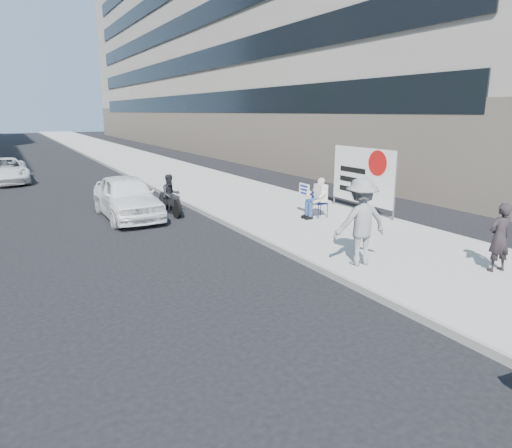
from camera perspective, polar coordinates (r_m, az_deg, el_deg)
ground at (r=9.76m, az=1.01°, el=-7.38°), size 160.00×160.00×0.00m
near_sidewalk at (r=29.36m, az=-11.97°, el=6.81°), size 5.00×120.00×0.15m
near_building at (r=45.78m, az=-0.68°, el=22.00°), size 14.00×70.00×20.00m
seated_protester at (r=15.01m, az=7.61°, el=3.53°), size 0.83×1.12×1.31m
jogger at (r=10.47m, az=12.96°, el=0.27°), size 1.38×0.93×1.98m
pedestrian_woman at (r=11.12m, az=28.16°, el=-1.50°), size 0.61×0.45×1.51m
protest_banner at (r=16.11m, az=13.20°, el=5.89°), size 0.08×3.06×2.20m
white_sedan_near at (r=16.11m, az=-15.84°, el=3.30°), size 1.72×4.26×1.45m
white_sedan_far at (r=26.48m, az=-28.86°, el=5.85°), size 2.12×4.52×1.25m
motorcycle at (r=16.27m, az=-10.66°, el=3.37°), size 0.72×2.05×1.42m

